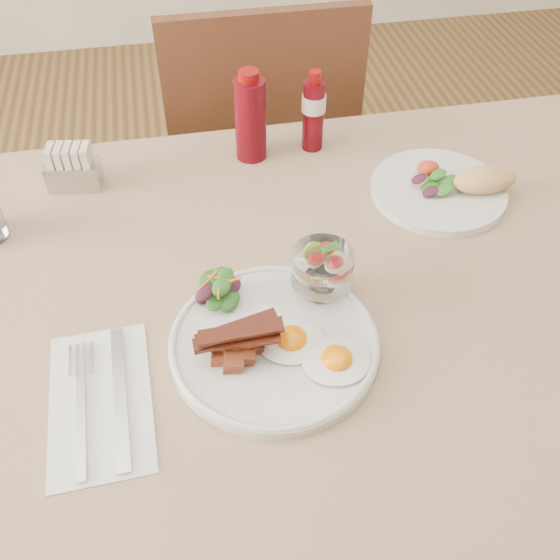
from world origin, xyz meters
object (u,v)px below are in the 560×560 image
Objects in this scene: ketchup_bottle at (250,118)px; second_plate at (449,187)px; main_plate at (274,344)px; hot_sauce_bottle at (313,112)px; table at (327,322)px; sugar_caddy at (73,169)px; chair_far at (259,157)px; fruit_cup at (323,268)px.

second_plate is at bearing -29.56° from ketchup_bottle.
ketchup_bottle is (0.04, 0.45, 0.07)m from main_plate.
table is at bearing -98.70° from hot_sauce_bottle.
table is 0.39m from ketchup_bottle.
table is 0.50m from sugar_caddy.
chair_far is 0.61m from second_plate.
ketchup_bottle is at bearing 100.15° from table.
hot_sauce_bottle is at bearing -80.25° from chair_far.
second_plate is at bearing -4.56° from sugar_caddy.
main_plate is at bearing -95.38° from ketchup_bottle.
table is 5.43× the size of second_plate.
table is 0.32m from second_plate.
ketchup_bottle reaches higher than table.
second_plate is 1.61× the size of hot_sauce_bottle.
main_plate is 1.84× the size of hot_sauce_bottle.
table is 0.16m from fruit_cup.
fruit_cup is 0.94× the size of sugar_caddy.
second_plate is 0.64m from sugar_caddy.
second_plate is at bearing -42.94° from hot_sauce_bottle.
second_plate is (0.25, 0.17, 0.10)m from table.
second_plate is 0.28m from hot_sauce_bottle.
sugar_caddy is (-0.27, 0.42, 0.03)m from main_plate.
main_plate is at bearing -138.40° from fruit_cup.
ketchup_bottle reaches higher than fruit_cup.
chair_far is 0.58m from sugar_caddy.
ketchup_bottle is at bearing 96.02° from fruit_cup.
fruit_cup reaches higher than table.
sugar_caddy is at bearing -136.84° from chair_far.
table is 4.75× the size of main_plate.
table is 7.98× the size of ketchup_bottle.
hot_sauce_bottle is 1.62× the size of sugar_caddy.
main_plate is at bearing -97.72° from chair_far.
chair_far is at bearing 116.81° from second_plate.
ketchup_bottle is at bearing 84.62° from main_plate.
ketchup_bottle is (-0.06, -0.32, 0.31)m from chair_far.
chair_far is at bearing 90.00° from table.
fruit_cup is 0.49m from sugar_caddy.
main_plate is 0.45m from second_plate.
second_plate reaches higher than table.
second_plate is at bearing -63.19° from chair_far.
chair_far is 0.44m from hot_sauce_bottle.
chair_far reaches higher than fruit_cup.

